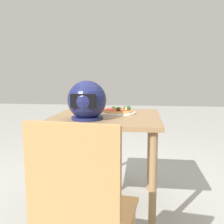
# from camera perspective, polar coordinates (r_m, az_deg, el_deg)

# --- Properties ---
(ground_plane) EXTENTS (14.00, 14.00, 0.00)m
(ground_plane) POSITION_cam_1_polar(r_m,az_deg,el_deg) (2.24, -1.15, -20.34)
(ground_plane) COLOR #9E9E99
(dining_table) EXTENTS (0.82, 0.84, 0.76)m
(dining_table) POSITION_cam_1_polar(r_m,az_deg,el_deg) (2.01, -1.21, -4.00)
(dining_table) COLOR olive
(dining_table) RESTS_ON ground
(pizza_plate) EXTENTS (0.30, 0.30, 0.01)m
(pizza_plate) POSITION_cam_1_polar(r_m,az_deg,el_deg) (2.10, 1.15, -0.15)
(pizza_plate) COLOR white
(pizza_plate) RESTS_ON dining_table
(pizza) EXTENTS (0.25, 0.25, 0.05)m
(pizza) POSITION_cam_1_polar(r_m,az_deg,el_deg) (2.10, 1.30, 0.35)
(pizza) COLOR tan
(pizza) RESTS_ON pizza_plate
(motorcycle_helmet) EXTENTS (0.27, 0.27, 0.27)m
(motorcycle_helmet) POSITION_cam_1_polar(r_m,az_deg,el_deg) (1.82, -5.59, 2.46)
(motorcycle_helmet) COLOR #191E4C
(motorcycle_helmet) RESTS_ON dining_table
(chair_far) EXTENTS (0.45, 0.45, 0.90)m
(chair_far) POSITION_cam_1_polar(r_m,az_deg,el_deg) (1.16, -6.76, -20.90)
(chair_far) COLOR #B7844C
(chair_far) RESTS_ON ground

